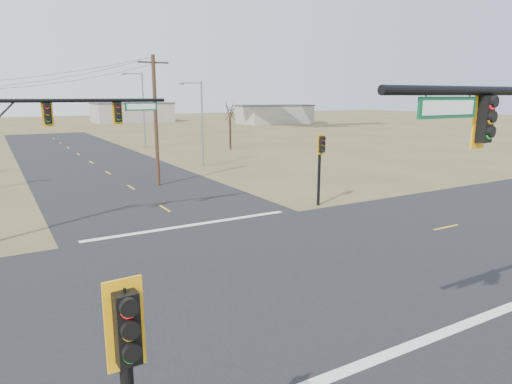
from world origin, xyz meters
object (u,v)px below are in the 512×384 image
streetlight_a (200,119)px  bare_tree_c (230,113)px  bare_tree_d (230,109)px  utility_pole_near (156,120)px  pedestal_signal_ne (321,154)px  mast_arm_far (46,131)px  streetlight_b (142,106)px  pedestal_signal_sw (128,367)px

streetlight_a → bare_tree_c: (9.47, 11.93, 0.08)m
bare_tree_c → bare_tree_d: (1.04, 2.21, 0.46)m
utility_pole_near → bare_tree_c: 25.44m
utility_pole_near → streetlight_a: (7.03, 7.43, -0.50)m
pedestal_signal_ne → bare_tree_d: bare_tree_d is taller
streetlight_a → mast_arm_far: bearing=-147.9°
pedestal_signal_ne → utility_pole_near: size_ratio=0.47×
pedestal_signal_ne → streetlight_b: bearing=86.5°
pedestal_signal_sw → streetlight_a: streetlight_a is taller
streetlight_a → bare_tree_d: (10.51, 14.13, 0.54)m
pedestal_signal_sw → bare_tree_d: bearing=59.0°
streetlight_b → bare_tree_d: bearing=-51.2°
utility_pole_near → streetlight_a: bearing=46.6°
mast_arm_far → pedestal_signal_ne: 16.21m
mast_arm_far → pedestal_signal_sw: (-1.17, -19.52, -1.98)m
mast_arm_far → pedestal_signal_sw: 19.66m
pedestal_signal_ne → streetlight_a: size_ratio=0.56×
bare_tree_d → streetlight_b: bearing=153.7°
utility_pole_near → bare_tree_d: (17.54, 21.56, 0.04)m
streetlight_b → bare_tree_d: 11.93m
mast_arm_far → streetlight_a: bearing=40.2°
bare_tree_c → mast_arm_far: bearing=-131.0°
pedestal_signal_sw → utility_pole_near: utility_pole_near is taller
streetlight_b → pedestal_signal_sw: bearing=-131.7°
streetlight_b → streetlight_a: bearing=-114.4°
streetlight_a → pedestal_signal_ne: bearing=-105.4°
pedestal_signal_sw → streetlight_a: size_ratio=0.56×
pedestal_signal_ne → bare_tree_c: bearing=69.5°
pedestal_signal_sw → bare_tree_d: bare_tree_d is taller
mast_arm_far → bare_tree_c: size_ratio=1.49×
mast_arm_far → bare_tree_c: mast_arm_far is taller
streetlight_a → bare_tree_d: 17.62m
pedestal_signal_sw → streetlight_b: size_ratio=0.47×
utility_pole_near → bare_tree_d: 27.80m
bare_tree_d → bare_tree_c: bearing=-115.3°
mast_arm_far → pedestal_signal_sw: size_ratio=1.95×
pedestal_signal_sw → bare_tree_d: (27.67, 51.05, 1.92)m
pedestal_signal_sw → streetlight_b: 58.89m
pedestal_signal_sw → bare_tree_c: size_ratio=0.76×
pedestal_signal_sw → pedestal_signal_ne: bearing=42.9°
utility_pole_near → bare_tree_d: size_ratio=1.55×
pedestal_signal_ne → streetlight_a: streetlight_a is taller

